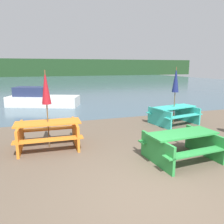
% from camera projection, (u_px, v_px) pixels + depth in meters
% --- Properties ---
extents(ground_plane, '(60.00, 60.00, 0.00)m').
position_uv_depth(ground_plane, '(151.00, 195.00, 4.11)').
color(ground_plane, brown).
extents(water, '(60.00, 50.00, 0.00)m').
position_uv_depth(water, '(50.00, 82.00, 32.86)').
color(water, '#425B6B').
rests_on(water, ground_plane).
extents(far_treeline, '(80.00, 1.60, 4.00)m').
position_uv_depth(far_treeline, '(44.00, 68.00, 50.95)').
color(far_treeline, '#1E3D1E').
rests_on(far_treeline, water).
extents(picnic_table_green, '(1.87, 1.48, 0.73)m').
position_uv_depth(picnic_table_green, '(182.00, 143.00, 5.61)').
color(picnic_table_green, green).
rests_on(picnic_table_green, ground_plane).
extents(picnic_table_orange, '(1.93, 1.46, 0.78)m').
position_uv_depth(picnic_table_orange, '(49.00, 132.00, 6.47)').
color(picnic_table_orange, orange).
rests_on(picnic_table_orange, ground_plane).
extents(picnic_table_teal, '(2.06, 1.68, 0.74)m').
position_uv_depth(picnic_table_teal, '(174.00, 113.00, 9.12)').
color(picnic_table_teal, '#33B7A8').
rests_on(picnic_table_teal, ground_plane).
extents(umbrella_navy, '(0.27, 0.27, 2.35)m').
position_uv_depth(umbrella_navy, '(176.00, 80.00, 8.84)').
color(umbrella_navy, brown).
rests_on(umbrella_navy, ground_plane).
extents(umbrella_crimson, '(0.26, 0.26, 2.28)m').
position_uv_depth(umbrella_crimson, '(46.00, 88.00, 6.20)').
color(umbrella_crimson, brown).
rests_on(umbrella_crimson, ground_plane).
extents(boat, '(4.40, 2.92, 1.15)m').
position_uv_depth(boat, '(41.00, 99.00, 13.20)').
color(boat, silver).
rests_on(boat, water).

